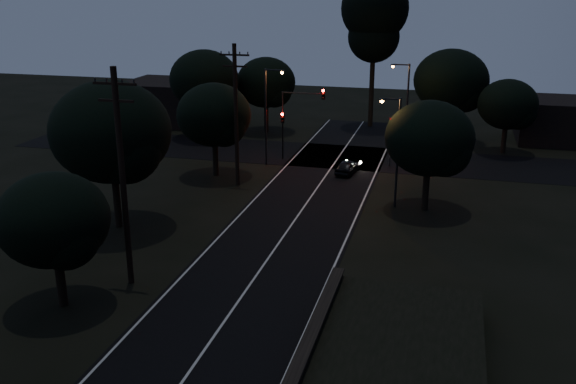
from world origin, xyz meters
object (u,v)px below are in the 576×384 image
Objects in this scene: streetlight_a at (268,110)px; streetlight_b at (405,103)px; tall_pine at (374,18)px; car at (348,167)px; utility_pole_far at (236,113)px; signal_right at (391,133)px; signal_left at (283,127)px; utility_pole_mid at (122,176)px; streetlight_c at (395,145)px; signal_mast at (302,110)px.

streetlight_a is 1.00× the size of streetlight_b.
tall_pine reaches higher than car.
signal_right is at bearing 37.00° from utility_pole_far.
tall_pine is at bearing 69.54° from signal_left.
car is at bearing -88.24° from tall_pine.
utility_pole_mid is 1.38× the size of streetlight_b.
streetlight_b is at bearing -68.62° from tall_pine.
utility_pole_far is 2.56× the size of signal_right.
utility_pole_far is at bearing -99.94° from signal_left.
signal_right is at bearing 11.34° from streetlight_a.
signal_right is at bearing 67.01° from utility_pole_mid.
streetlight_c is at bearing 51.74° from utility_pole_mid.
utility_pole_far is 10.35m from car.
signal_right is at bearing -0.03° from signal_mast.
signal_right is 0.51× the size of streetlight_a.
tall_pine is at bearing 69.64° from streetlight_a.
signal_right is 10.18m from streetlight_c.
car is at bearing -136.35° from signal_right.
signal_right is (10.60, 7.99, -2.65)m from utility_pole_far.
tall_pine is (7.00, 40.00, 5.40)m from utility_pole_mid.
signal_right is (10.60, 24.99, -2.90)m from utility_pole_mid.
utility_pole_mid is at bearing -111.30° from streetlight_b.
streetlight_a is at bearing 144.31° from streetlight_c.
signal_right is 0.55× the size of streetlight_c.
car is at bearing -33.13° from signal_mast.
streetlight_b is (4.31, -11.00, -6.51)m from tall_pine.
utility_pole_mid is 2.68× the size of signal_right.
utility_pole_far reaches higher than signal_right.
signal_left is 7.17m from car.
utility_pole_far reaches higher than signal_mast.
tall_pine reaches higher than streetlight_b.
signal_left is 0.51× the size of streetlight_b.
signal_mast is at bearing 131.19° from streetlight_c.
streetlight_c reaches higher than signal_left.
utility_pole_mid is at bearing -128.26° from streetlight_c.
signal_mast is at bearing 39.77° from streetlight_a.
tall_pine reaches higher than signal_right.
signal_mast reaches higher than signal_right.
signal_right is 1.25× the size of car.
streetlight_b reaches higher than streetlight_c.
utility_pole_mid is 31.15m from streetlight_b.
signal_mast reaches higher than car.
utility_pole_mid is 17.00m from utility_pole_far.
utility_pole_far reaches higher than streetlight_c.
utility_pole_far is 6.10m from streetlight_a.
streetlight_b is 8.87m from car.
streetlight_c is (1.23, -9.99, 1.51)m from signal_right.
tall_pine is 20.82m from car.
streetlight_c is at bearing -79.07° from tall_pine.
signal_left is at bearing -157.95° from streetlight_b.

